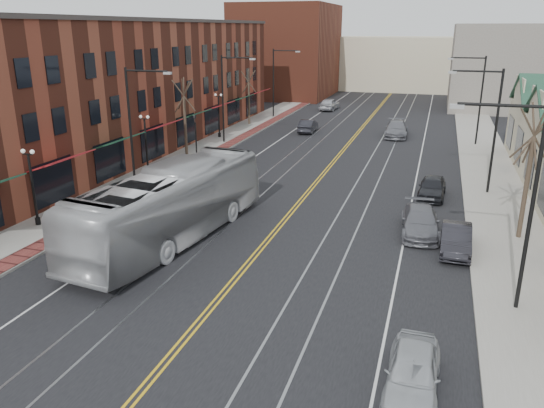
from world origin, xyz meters
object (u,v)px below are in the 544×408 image
Objects in this scene: parked_car_d at (432,187)px; parked_car_b at (456,239)px; transit_bus at (172,205)px; parked_suv at (158,202)px; parked_car_a at (413,372)px; parked_car_c at (420,221)px.

parked_car_b is at bearing -78.66° from parked_car_d.
parked_suv is (-2.75, 3.36, -1.20)m from transit_bus.
parked_car_a is (12.63, -8.85, -1.24)m from transit_bus.
parked_car_c is (12.25, 4.72, -1.23)m from transit_bus.
parked_car_a is at bearing -87.54° from parked_car_d.
parked_car_a is 0.99× the size of parked_car_b.
transit_bus reaches higher than parked_car_c.
parked_suv is at bearing 142.69° from parked_car_a.
parked_car_a is at bearing -96.21° from parked_car_b.
transit_bus is 13.19m from parked_car_c.
parked_car_c is (-0.38, 13.57, 0.01)m from parked_car_a.
parked_suv is 1.27× the size of parked_car_d.
parked_car_d is at bearing -157.67° from parked_suv.
transit_bus is 3.46× the size of parked_car_a.
parked_car_a reaches higher than parked_car_b.
transit_bus is at bearing -168.15° from parked_car_b.
parked_car_c is at bearing 133.21° from parked_car_b.
parked_car_c is at bearing 92.73° from parked_car_a.
parked_car_d reaches higher than parked_car_b.
parked_car_b is at bearing -161.43° from transit_bus.
parked_car_c is (-1.80, 1.97, 0.02)m from parked_car_b.
parked_suv is at bearing 178.70° from parked_car_b.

